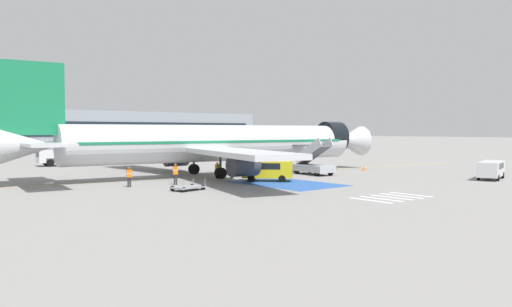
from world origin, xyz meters
name	(u,v)px	position (x,y,z in m)	size (l,w,h in m)	color
ground_plane	(207,176)	(0.00, 0.00, 0.00)	(600.00, 600.00, 0.00)	gray
apron_leadline_yellow	(220,175)	(1.66, -0.01, 0.00)	(0.20, 76.23, 0.01)	gold
apron_stand_patch_blue	(286,183)	(1.66, -10.06, 0.00)	(6.53, 10.17, 0.01)	#2856A8
apron_walkway_bar_0	(370,200)	(-1.34, -21.57, 0.00)	(0.44, 3.60, 0.01)	silver
apron_walkway_bar_1	(381,199)	(-0.14, -21.57, 0.00)	(0.44, 3.60, 0.01)	silver
apron_walkway_bar_2	(391,197)	(1.06, -21.57, 0.00)	(0.44, 3.60, 0.01)	silver
apron_walkway_bar_3	(401,196)	(2.26, -21.57, 0.00)	(0.44, 3.60, 0.01)	silver
apron_walkway_bar_4	(411,194)	(3.46, -21.57, 0.00)	(0.44, 3.60, 0.01)	silver
airliner	(214,143)	(0.97, 0.07, 3.39)	(42.19, 36.06, 10.58)	silver
boarding_stairs_forward	(313,165)	(9.91, -5.51, 0.99)	(2.78, 5.43, 3.99)	#ADB2BA
fuel_tanker	(76,151)	(-4.37, 25.17, 1.87)	(9.53, 3.39, 3.68)	#38383D
service_van_0	(267,169)	(1.72, -7.46, 1.15)	(4.44, 4.58, 1.89)	yellow
service_van_1	(491,168)	(19.51, -20.04, 1.06)	(5.52, 3.23, 1.73)	silver
baggage_cart	(188,187)	(-7.85, -8.89, 0.26)	(2.83, 1.96, 0.87)	gray
ground_crew_0	(217,169)	(-0.47, -2.48, 0.92)	(0.48, 0.35, 1.61)	#2D2D33
ground_crew_1	(129,176)	(-10.37, -3.73, 0.97)	(0.48, 0.34, 1.68)	#2D2D33
ground_crew_2	(232,168)	(0.70, -3.29, 1.00)	(0.44, 0.48, 1.74)	#191E38
ground_crew_3	(175,172)	(-6.48, -4.65, 1.08)	(0.48, 0.37, 1.85)	#2D2D33
traffic_cone_0	(364,168)	(18.32, -5.72, 0.27)	(0.49, 0.49, 0.54)	orange
terminal_building	(0,131)	(-3.66, 69.73, 4.55)	(124.35, 12.10, 9.09)	#89939E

